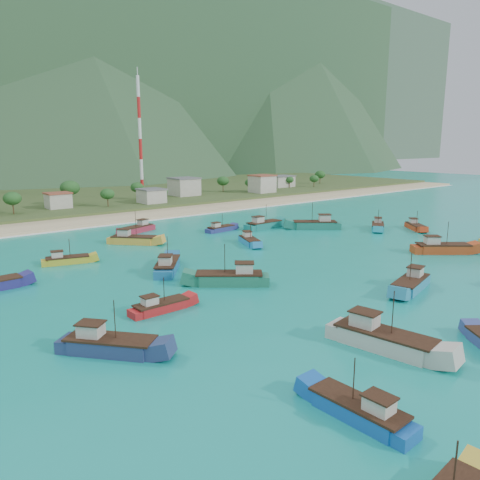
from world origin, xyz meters
TOP-DOWN VIEW (x-y plane):
  - ground at (0.00, 0.00)m, footprint 600.00×600.00m
  - beach at (0.00, 79.00)m, footprint 400.00×18.00m
  - land at (0.00, 140.00)m, footprint 400.00×110.00m
  - surf_line at (0.00, 69.50)m, footprint 400.00×2.50m
  - village at (13.66, 104.13)m, footprint 209.70×26.89m
  - vegetation at (-13.68, 103.43)m, footprint 272.62×26.14m
  - radio_tower at (28.13, 108.00)m, footprint 1.20×1.20m
  - boat_1 at (36.56, -9.38)m, footprint 11.81×10.71m
  - boat_2 at (-10.12, 41.88)m, footprint 10.18×10.75m
  - boat_3 at (-39.53, -9.59)m, footprint 9.81×10.93m
  - boat_5 at (-2.11, 54.56)m, footprint 10.85×6.49m
  - boat_9 at (27.13, 36.93)m, footprint 12.03×4.00m
  - boat_11 at (-14.78, -28.69)m, footprint 5.66×13.20m
  - boat_12 at (-16.49, 15.88)m, footprint 9.97×11.17m
  - boat_13 at (-28.28, -1.68)m, footprint 8.89×2.72m
  - boat_16 at (-28.78, 33.42)m, footprint 9.43×5.07m
  - boat_17 at (10.71, 24.06)m, footprint 6.18×9.68m
  - boat_19 at (58.24, 9.27)m, footprint 8.16×9.07m
  - boat_20 at (-28.58, -35.60)m, footprint 3.11×9.86m
  - boat_21 at (37.82, 27.36)m, footprint 12.58×11.45m
  - boat_23 at (-12.68, 1.93)m, footprint 11.93×10.80m
  - boat_24 at (50.26, 15.85)m, footprint 10.05×8.21m
  - boat_25 at (7.95, -18.93)m, footprint 11.72×5.98m
  - boat_26 at (15.31, 41.21)m, footprint 9.05×3.45m

SIDE VIEW (x-z plane):
  - ground at x=0.00m, z-range 0.00..0.00m
  - beach at x=0.00m, z-range -0.60..0.60m
  - land at x=0.00m, z-range -1.20..1.20m
  - surf_line at x=0.00m, z-range -0.04..0.04m
  - boat_26 at x=15.31m, z-range -2.06..3.17m
  - boat_13 at x=-28.28m, z-range -2.06..3.18m
  - boat_16 at x=-28.78m, z-range -2.09..3.25m
  - boat_17 at x=10.71m, z-range -2.15..3.37m
  - boat_19 at x=58.24m, z-range -2.17..3.41m
  - boat_20 at x=-28.58m, z-range -2.24..3.56m
  - boat_24 at x=50.26m, z-range -2.30..3.69m
  - boat_5 at x=-2.11m, z-range -2.35..3.81m
  - boat_25 at x=7.95m, z-range -2.51..4.14m
  - boat_3 at x=-39.53m, z-range -2.53..4.19m
  - boat_2 at x=-10.12m, z-range -2.54..4.22m
  - boat_12 at x=-16.49m, z-range -2.57..4.28m
  - boat_9 at x=27.13m, z-range -2.63..4.40m
  - boat_1 at x=36.56m, z-range -2.71..4.58m
  - boat_23 at x=-12.68m, z-range -2.73..4.63m
  - boat_11 at x=-14.78m, z-range -2.79..4.75m
  - boat_21 at x=37.82m, z-range -2.87..4.91m
  - village at x=13.66m, z-range 1.14..8.54m
  - vegetation at x=-13.68m, z-range 0.80..9.74m
  - radio_tower at x=28.13m, z-range 1.60..47.95m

